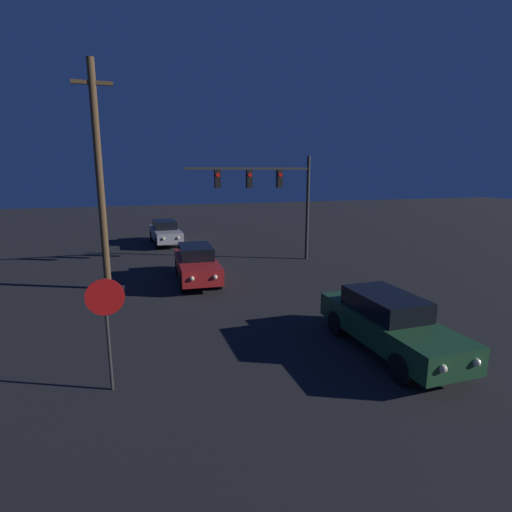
# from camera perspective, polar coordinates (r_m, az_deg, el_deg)

# --- Properties ---
(car_near) EXTENTS (1.67, 4.80, 1.54)m
(car_near) POSITION_cam_1_polar(r_m,az_deg,el_deg) (11.23, 18.37, -8.99)
(car_near) COLOR #1E4728
(car_near) RESTS_ON ground_plane
(car_mid) EXTENTS (1.86, 4.86, 1.54)m
(car_mid) POSITION_cam_1_polar(r_m,az_deg,el_deg) (17.61, -8.52, -0.97)
(car_mid) COLOR #B21E1E
(car_mid) RESTS_ON ground_plane
(car_far) EXTENTS (1.81, 4.85, 1.54)m
(car_far) POSITION_cam_1_polar(r_m,az_deg,el_deg) (27.07, -12.86, 3.38)
(car_far) COLOR #99999E
(car_far) RESTS_ON ground_plane
(traffic_signal_mast) EXTENTS (6.63, 0.30, 5.52)m
(traffic_signal_mast) POSITION_cam_1_polar(r_m,az_deg,el_deg) (20.86, 2.22, 9.64)
(traffic_signal_mast) COLOR #2D2D2D
(traffic_signal_mast) RESTS_ON ground_plane
(stop_sign) EXTENTS (0.80, 0.07, 2.53)m
(stop_sign) POSITION_cam_1_polar(r_m,az_deg,el_deg) (9.07, -20.61, -7.58)
(stop_sign) COLOR #2D2D2D
(stop_sign) RESTS_ON ground_plane
(utility_pole) EXTENTS (1.47, 0.28, 8.82)m
(utility_pole) POSITION_cam_1_polar(r_m,az_deg,el_deg) (16.89, -21.46, 10.61)
(utility_pole) COLOR brown
(utility_pole) RESTS_ON ground_plane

